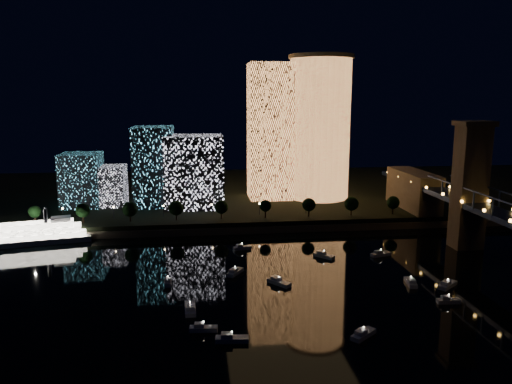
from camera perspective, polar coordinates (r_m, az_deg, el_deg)
The scene contains 10 objects.
ground at distance 148.21m, azimuth 9.79°, elevation -12.80°, with size 520.00×520.00×0.00m, color black.
far_bank at distance 298.04m, azimuth 1.12°, elevation -0.07°, with size 420.00×160.00×5.00m, color black.
seawall at distance 223.18m, azimuth 3.85°, elevation -4.10°, with size 420.00×6.00×3.00m, color #6B5E4C.
tower_cylindrical at distance 269.16m, azimuth 7.29°, elevation 7.31°, with size 34.00×34.00×75.28m.
tower_rectangular at distance 267.25m, azimuth 1.59°, elevation 6.91°, with size 22.38×22.38×71.22m, color #EC924B.
midrise_blocks at distance 254.47m, azimuth -11.79°, elevation 2.19°, with size 79.39×32.38×39.32m.
riverboat at distance 223.89m, azimuth -24.77°, elevation -4.45°, with size 49.89×19.43×14.74m.
motorboats at distance 158.98m, azimuth 5.63°, elevation -10.69°, with size 93.15×81.01×2.78m.
esplanade_trees at distance 223.54m, azimuth -3.54°, elevation -1.71°, with size 165.60×6.64×8.82m.
street_lamps at distance 229.47m, azimuth -5.06°, elevation -1.77°, with size 132.70×0.70×5.65m.
Camera 1 is at (-40.08, -129.85, 59.14)m, focal length 35.00 mm.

